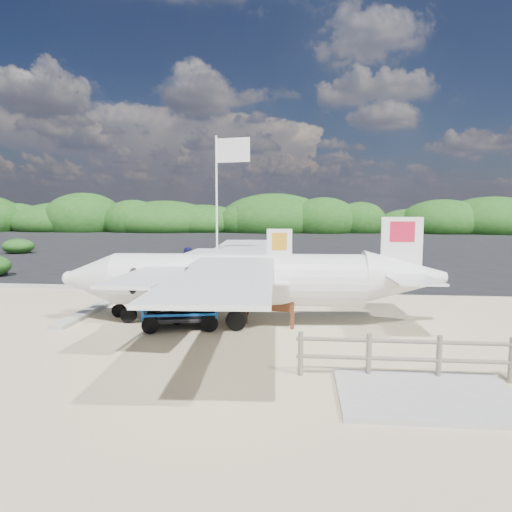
% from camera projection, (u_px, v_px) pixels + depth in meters
% --- Properties ---
extents(ground, '(160.00, 160.00, 0.00)m').
position_uv_depth(ground, '(212.00, 318.00, 15.50)').
color(ground, beige).
extents(asphalt_apron, '(90.00, 50.00, 0.04)m').
position_uv_depth(asphalt_apron, '(271.00, 245.00, 45.19)').
color(asphalt_apron, '#B2B2B2').
rests_on(asphalt_apron, ground).
extents(walkway_pad, '(3.50, 2.50, 0.10)m').
position_uv_depth(walkway_pad, '(427.00, 398.00, 9.03)').
color(walkway_pad, '#B2B2B2').
rests_on(walkway_pad, ground).
extents(vegetation_band, '(124.00, 8.00, 4.40)m').
position_uv_depth(vegetation_band, '(282.00, 232.00, 69.93)').
color(vegetation_band, '#B2B2B2').
rests_on(vegetation_band, ground).
extents(fence, '(6.40, 2.00, 1.10)m').
position_uv_depth(fence, '(438.00, 380.00, 9.97)').
color(fence, '#B2B2B2').
rests_on(fence, ground).
extents(baggage_cart, '(2.70, 1.90, 1.23)m').
position_uv_depth(baggage_cart, '(181.00, 328.00, 14.25)').
color(baggage_cart, '#0B45AA').
rests_on(baggage_cart, ground).
extents(flagpole, '(1.34, 0.78, 6.27)m').
position_uv_depth(flagpole, '(218.00, 311.00, 16.67)').
color(flagpole, white).
rests_on(flagpole, ground).
extents(signboard, '(1.79, 0.76, 1.51)m').
position_uv_depth(signboard, '(268.00, 326.00, 14.50)').
color(signboard, brown).
rests_on(signboard, ground).
extents(crew_a, '(0.58, 0.38, 1.56)m').
position_uv_depth(crew_a, '(183.00, 291.00, 16.33)').
color(crew_a, '#151850').
rests_on(crew_a, ground).
extents(crew_b, '(1.03, 0.86, 1.93)m').
position_uv_depth(crew_b, '(187.00, 267.00, 21.29)').
color(crew_b, '#151850').
rests_on(crew_b, ground).
extents(crew_c, '(0.99, 0.61, 1.57)m').
position_uv_depth(crew_c, '(284.00, 288.00, 16.98)').
color(crew_c, '#151850').
rests_on(crew_c, ground).
extents(aircraft_large, '(15.42, 15.42, 4.40)m').
position_uv_depth(aircraft_large, '(442.00, 260.00, 32.62)').
color(aircraft_large, '#B2B2B2').
rests_on(aircraft_large, ground).
extents(aircraft_small, '(8.39, 8.39, 2.93)m').
position_uv_depth(aircraft_small, '(210.00, 245.00, 45.77)').
color(aircraft_small, '#B2B2B2').
rests_on(aircraft_small, ground).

